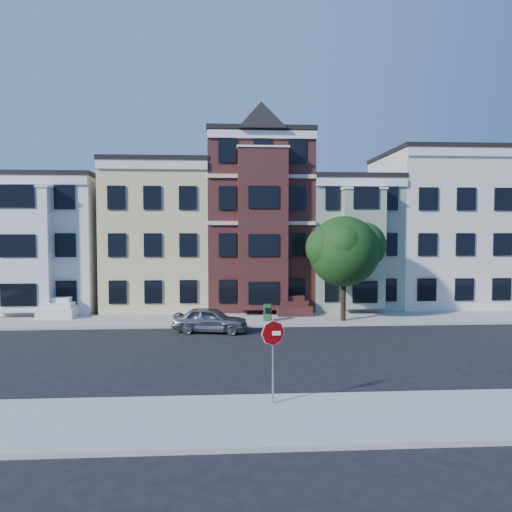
{
  "coord_description": "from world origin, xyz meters",
  "views": [
    {
      "loc": [
        -2.44,
        -22.11,
        5.56
      ],
      "look_at": [
        -0.8,
        3.75,
        4.2
      ],
      "focal_mm": 35.0,
      "sensor_mm": 36.0,
      "label": 1
    }
  ],
  "objects": [
    {
      "name": "street_tree",
      "position": [
        4.63,
        7.05,
        4.0
      ],
      "size": [
        8.21,
        8.21,
        7.7
      ],
      "primitive_type": null,
      "rotation": [
        0.0,
        0.0,
        0.29
      ],
      "color": "#1E4A17",
      "rests_on": "far_sidewalk"
    },
    {
      "name": "house_yellow",
      "position": [
        -7.0,
        14.5,
        5.0
      ],
      "size": [
        7.0,
        9.0,
        10.0
      ],
      "primitive_type": "cube",
      "color": "beige",
      "rests_on": "ground"
    },
    {
      "name": "house_brown",
      "position": [
        0.0,
        14.5,
        6.0
      ],
      "size": [
        7.0,
        9.0,
        12.0
      ],
      "primitive_type": "cube",
      "color": "#411D1B",
      "rests_on": "ground"
    },
    {
      "name": "stop_sign",
      "position": [
        -0.94,
        -6.87,
        1.63
      ],
      "size": [
        0.81,
        0.12,
        2.95
      ],
      "primitive_type": null,
      "rotation": [
        0.0,
        0.0,
        -0.0
      ],
      "color": "#AE0506",
      "rests_on": "near_sidewalk"
    },
    {
      "name": "far_sidewalk",
      "position": [
        0.0,
        8.0,
        0.07
      ],
      "size": [
        60.0,
        4.0,
        0.15
      ],
      "primitive_type": "cube",
      "color": "#9E9B93",
      "rests_on": "ground"
    },
    {
      "name": "parked_car",
      "position": [
        -3.22,
        4.84,
        0.69
      ],
      "size": [
        4.25,
        2.32,
        1.37
      ],
      "primitive_type": "imported",
      "rotation": [
        0.0,
        0.0,
        1.39
      ],
      "color": "gray",
      "rests_on": "ground"
    },
    {
      "name": "house_cream",
      "position": [
        13.5,
        14.5,
        5.5
      ],
      "size": [
        8.0,
        9.0,
        11.0
      ],
      "primitive_type": "cube",
      "color": "silver",
      "rests_on": "ground"
    },
    {
      "name": "ground",
      "position": [
        0.0,
        0.0,
        0.0
      ],
      "size": [
        120.0,
        120.0,
        0.0
      ],
      "primitive_type": "plane",
      "color": "black"
    },
    {
      "name": "near_sidewalk",
      "position": [
        0.0,
        -8.0,
        0.07
      ],
      "size": [
        60.0,
        4.0,
        0.15
      ],
      "primitive_type": "cube",
      "color": "#9E9B93",
      "rests_on": "ground"
    },
    {
      "name": "house_green",
      "position": [
        6.5,
        14.5,
        4.5
      ],
      "size": [
        6.0,
        9.0,
        9.0
      ],
      "primitive_type": "cube",
      "color": "gray",
      "rests_on": "ground"
    },
    {
      "name": "newspaper_box",
      "position": [
        0.1,
        7.16,
        0.65
      ],
      "size": [
        0.52,
        0.49,
        1.0
      ],
      "primitive_type": "cube",
      "rotation": [
        0.0,
        0.0,
        -0.22
      ],
      "color": "#1C5C27",
      "rests_on": "far_sidewalk"
    },
    {
      "name": "house_white",
      "position": [
        -15.0,
        14.5,
        4.5
      ],
      "size": [
        8.0,
        9.0,
        9.0
      ],
      "primitive_type": "cube",
      "color": "white",
      "rests_on": "ground"
    }
  ]
}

